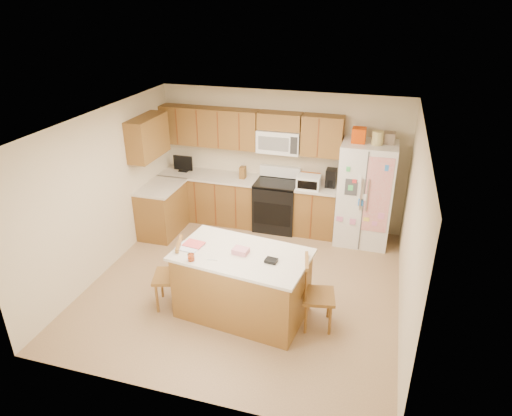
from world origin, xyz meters
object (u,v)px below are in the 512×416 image
(island, at_px, (242,284))
(windsor_chair_left, at_px, (171,276))
(refrigerator, at_px, (365,193))
(windsor_chair_back, at_px, (255,265))
(windsor_chair_right, at_px, (316,295))
(stove, at_px, (276,204))

(island, xyz_separation_m, windsor_chair_left, (-1.00, -0.09, -0.00))
(island, bearing_deg, windsor_chair_left, -174.80)
(refrigerator, height_order, island, refrigerator)
(windsor_chair_back, bearing_deg, windsor_chair_right, -28.51)
(stove, relative_size, windsor_chair_right, 1.12)
(refrigerator, bearing_deg, windsor_chair_right, -99.02)
(windsor_chair_back, bearing_deg, island, -91.35)
(island, distance_m, windsor_chair_right, 1.00)
(island, relative_size, windsor_chair_right, 1.84)
(windsor_chair_right, bearing_deg, island, -178.47)
(stove, xyz_separation_m, windsor_chair_back, (0.18, -2.05, -0.04))
(stove, relative_size, windsor_chair_back, 1.24)
(refrigerator, bearing_deg, windsor_chair_left, -132.34)
(stove, relative_size, refrigerator, 0.55)
(refrigerator, height_order, windsor_chair_left, refrigerator)
(refrigerator, distance_m, island, 2.94)
(refrigerator, distance_m, windsor_chair_right, 2.59)
(island, xyz_separation_m, windsor_chair_right, (1.00, 0.03, -0.00))
(island, height_order, windsor_chair_left, island)
(windsor_chair_left, xyz_separation_m, windsor_chair_back, (1.02, 0.65, -0.05))
(windsor_chair_back, bearing_deg, refrigerator, 55.02)
(windsor_chair_left, height_order, windsor_chair_right, windsor_chair_left)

